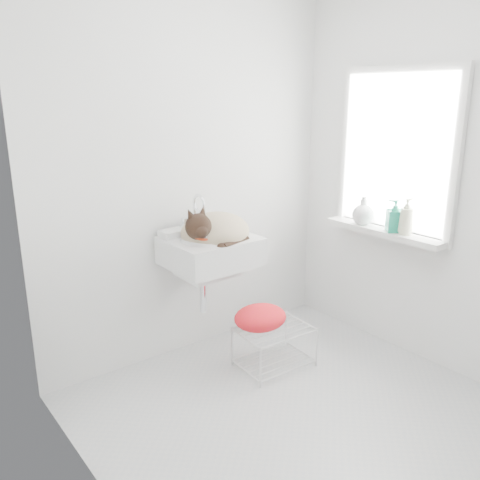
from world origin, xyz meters
TOP-DOWN VIEW (x-y plane):
  - floor at (0.00, 0.00)m, footprint 2.20×2.00m
  - back_wall at (0.00, 1.00)m, footprint 2.20×0.02m
  - right_wall at (1.10, 0.00)m, footprint 0.02×2.00m
  - left_wall at (-1.10, 0.00)m, footprint 0.02×2.00m
  - window_glass at (1.09, 0.20)m, footprint 0.01×0.80m
  - window_frame at (1.07, 0.20)m, footprint 0.04×0.90m
  - windowsill at (1.01, 0.20)m, footprint 0.16×0.88m
  - sink at (-0.03, 0.74)m, footprint 0.54×0.48m
  - faucet at (-0.03, 0.92)m, footprint 0.20×0.14m
  - cat at (-0.02, 0.72)m, footprint 0.47×0.38m
  - wire_rack at (0.23, 0.41)m, footprint 0.48×0.35m
  - towel at (0.15, 0.46)m, footprint 0.39×0.31m
  - bottle_a at (1.00, 0.03)m, footprint 0.09×0.09m
  - bottle_b at (1.00, 0.12)m, footprint 0.14×0.14m
  - bottle_c at (1.00, 0.37)m, footprint 0.17×0.17m

SIDE VIEW (x-z plane):
  - floor at x=0.00m, z-range -0.01..0.01m
  - wire_rack at x=0.23m, z-range 0.01..0.29m
  - towel at x=0.15m, z-range 0.23..0.37m
  - windowsill at x=1.01m, z-range 0.81..0.85m
  - sink at x=-0.03m, z-range 0.74..0.96m
  - bottle_a at x=1.00m, z-range 0.75..0.95m
  - bottle_b at x=1.00m, z-range 0.74..0.96m
  - bottle_c at x=1.00m, z-range 0.75..0.95m
  - cat at x=-0.02m, z-range 0.74..1.04m
  - faucet at x=-0.03m, z-range 0.89..1.09m
  - back_wall at x=0.00m, z-range 0.00..2.50m
  - right_wall at x=1.10m, z-range 0.00..2.50m
  - left_wall at x=-1.10m, z-range 0.00..2.50m
  - window_glass at x=1.09m, z-range 0.85..1.85m
  - window_frame at x=1.07m, z-range 0.80..1.90m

